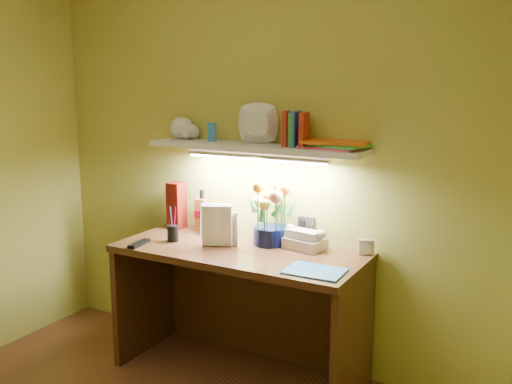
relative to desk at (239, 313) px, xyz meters
The scene contains 13 objects.
desk is the anchor object (origin of this frame).
flower_bouquet 0.59m from the desk, 59.11° to the left, with size 0.22×0.22×0.35m, color #050C34, non-canonical shape.
telephone 0.57m from the desk, 30.23° to the left, with size 0.21×0.16×0.13m, color beige, non-canonical shape.
desk_clock 0.81m from the desk, 20.99° to the left, with size 0.08×0.04×0.08m, color silver.
whisky_bottle 0.69m from the desk, 149.49° to the left, with size 0.07×0.07×0.26m, color #BA4921, non-canonical shape.
whisky_box 0.81m from the desk, 160.09° to the left, with size 0.09×0.09×0.29m, color #510D08.
pen_cup 0.62m from the desk, behind, with size 0.07×0.07×0.16m, color black.
art_card 0.58m from the desk, 144.05° to the left, with size 0.19×0.04×0.19m, color white, non-canonical shape.
tv_remote 0.69m from the desk, 158.95° to the right, with size 0.05×0.17×0.02m, color black.
blue_folder 0.66m from the desk, 15.88° to the right, with size 0.28×0.21×0.01m, color #2E73C3.
desk_book_a 0.54m from the desk, 168.87° to the right, with size 0.17×0.02×0.23m, color white.
desk_book_b 0.50m from the desk, behind, with size 0.14×0.01×0.19m, color silver.
wall_shelf 0.98m from the desk, 82.05° to the left, with size 1.31×0.34×0.22m.
Camera 1 is at (1.56, -1.41, 1.67)m, focal length 40.00 mm.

